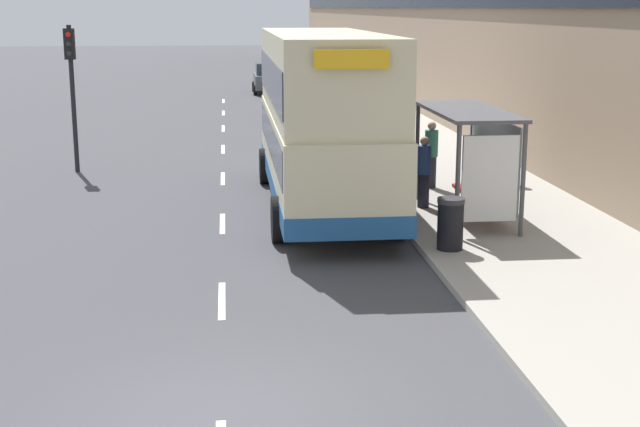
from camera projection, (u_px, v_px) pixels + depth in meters
ground_plane at (221, 415)px, 10.90m from camera, size 220.00×220.00×0.00m
pavement at (342, 97)px, 48.85m from camera, size 5.00×93.00×0.14m
lane_mark_1 at (222, 300)px, 15.17m from camera, size 0.12×2.00×0.01m
lane_mark_2 at (223, 224)px, 20.56m from camera, size 0.12×2.00×0.01m
lane_mark_3 at (223, 179)px, 25.95m from camera, size 0.12×2.00×0.01m
lane_mark_4 at (223, 149)px, 31.34m from camera, size 0.12×2.00×0.01m
lane_mark_5 at (223, 128)px, 36.73m from camera, size 0.12×2.00×0.01m
lane_mark_6 at (223, 113)px, 42.12m from camera, size 0.12×2.00×0.01m
lane_mark_7 at (223, 101)px, 47.52m from camera, size 0.12×2.00×0.01m
bus_shelter at (478, 144)px, 20.06m from camera, size 1.60×4.20×2.48m
double_decker_bus_near at (323, 117)px, 21.62m from camera, size 2.85×10.12×4.30m
car_0 at (269, 78)px, 51.73m from camera, size 1.95×3.87×1.76m
pedestrian_at_shelter at (388, 152)px, 24.13m from camera, size 0.35×0.35×1.76m
pedestrian_1 at (424, 171)px, 21.44m from camera, size 0.34×0.34×1.74m
pedestrian_2 at (504, 152)px, 24.54m from camera, size 0.33×0.33×1.67m
pedestrian_3 at (482, 158)px, 23.05m from camera, size 0.36×0.36×1.84m
pedestrian_4 at (431, 154)px, 23.81m from camera, size 0.35×0.35×1.79m
litter_bin at (450, 224)px, 17.77m from camera, size 0.55×0.55×1.05m
traffic_light_far_kerb at (71, 74)px, 26.38m from camera, size 0.30×0.32×4.38m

